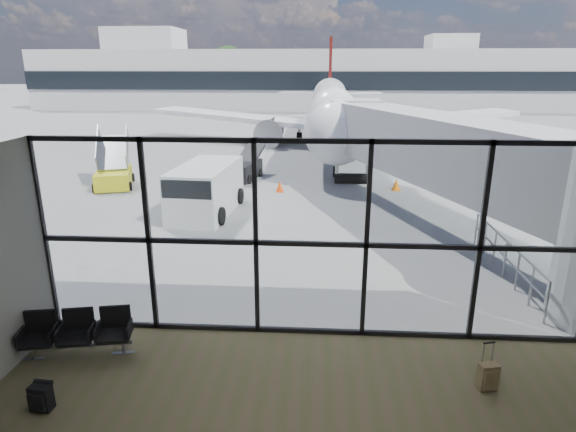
# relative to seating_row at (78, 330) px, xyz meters

# --- Properties ---
(ground) EXTENTS (220.00, 220.00, 0.00)m
(ground) POSITION_rel_seating_row_xyz_m (4.89, 41.14, -0.55)
(ground) COLOR slate
(ground) RESTS_ON ground
(lounge_shell) EXTENTS (12.02, 8.01, 4.51)m
(lounge_shell) POSITION_rel_seating_row_xyz_m (4.89, -3.66, 2.10)
(lounge_shell) COLOR #6A6743
(lounge_shell) RESTS_ON ground
(glass_curtain_wall) EXTENTS (12.10, 0.12, 4.50)m
(glass_curtain_wall) POSITION_rel_seating_row_xyz_m (4.89, 1.14, 1.70)
(glass_curtain_wall) COLOR white
(glass_curtain_wall) RESTS_ON ground
(jet_bridge) EXTENTS (8.00, 16.50, 4.33)m
(jet_bridge) POSITION_rel_seating_row_xyz_m (9.79, 8.22, 2.21)
(jet_bridge) COLOR #939597
(jet_bridge) RESTS_ON ground
(apron_railing) EXTENTS (0.06, 5.46, 1.11)m
(apron_railing) POSITION_rel_seating_row_xyz_m (10.49, 4.64, 0.17)
(apron_railing) COLOR gray
(apron_railing) RESTS_ON ground
(far_terminal) EXTENTS (80.00, 12.20, 11.00)m
(far_terminal) POSITION_rel_seating_row_xyz_m (4.31, 63.11, 3.66)
(far_terminal) COLOR silver
(far_terminal) RESTS_ON ground
(tree_0) EXTENTS (4.95, 4.95, 7.12)m
(tree_0) POSITION_rel_seating_row_xyz_m (-40.11, 73.14, 4.08)
(tree_0) COLOR #382619
(tree_0) RESTS_ON ground
(tree_1) EXTENTS (5.61, 5.61, 8.07)m
(tree_1) POSITION_rel_seating_row_xyz_m (-34.11, 73.14, 4.70)
(tree_1) COLOR #382619
(tree_1) RESTS_ON ground
(tree_2) EXTENTS (6.27, 6.27, 9.03)m
(tree_2) POSITION_rel_seating_row_xyz_m (-28.11, 73.14, 5.33)
(tree_2) COLOR #382619
(tree_2) RESTS_ON ground
(tree_3) EXTENTS (4.95, 4.95, 7.12)m
(tree_3) POSITION_rel_seating_row_xyz_m (-22.11, 73.14, 4.08)
(tree_3) COLOR #382619
(tree_3) RESTS_ON ground
(tree_4) EXTENTS (5.61, 5.61, 8.07)m
(tree_4) POSITION_rel_seating_row_xyz_m (-16.11, 73.14, 4.70)
(tree_4) COLOR #382619
(tree_4) RESTS_ON ground
(tree_5) EXTENTS (6.27, 6.27, 9.03)m
(tree_5) POSITION_rel_seating_row_xyz_m (-10.11, 73.14, 5.33)
(tree_5) COLOR #382619
(tree_5) RESTS_ON ground
(seating_row) EXTENTS (2.24, 1.02, 0.99)m
(seating_row) POSITION_rel_seating_row_xyz_m (0.00, 0.00, 0.00)
(seating_row) COLOR gray
(seating_row) RESTS_ON ground
(backpack) EXTENTS (0.38, 0.35, 0.54)m
(backpack) POSITION_rel_seating_row_xyz_m (0.17, -1.78, -0.29)
(backpack) COLOR black
(backpack) RESTS_ON ground
(suitcase) EXTENTS (0.39, 0.32, 0.96)m
(suitcase) POSITION_rel_seating_row_xyz_m (8.31, -0.68, -0.26)
(suitcase) COLOR olive
(suitcase) RESTS_ON ground
(airliner) EXTENTS (29.52, 34.12, 8.80)m
(airliner) POSITION_rel_seating_row_xyz_m (6.01, 30.63, 2.13)
(airliner) COLOR silver
(airliner) RESTS_ON ground
(service_van) EXTENTS (2.58, 4.81, 2.02)m
(service_van) POSITION_rel_seating_row_xyz_m (0.38, 10.31, 0.49)
(service_van) COLOR silver
(service_van) RESTS_ON ground
(belt_loader) EXTENTS (1.92, 3.70, 1.63)m
(belt_loader) POSITION_rel_seating_row_xyz_m (1.00, 16.77, -0.00)
(belt_loader) COLOR black
(belt_loader) RESTS_ON ground
(mobile_stairs) EXTENTS (2.49, 3.67, 2.37)m
(mobile_stairs) POSITION_rel_seating_row_xyz_m (-5.36, 14.66, 0.02)
(mobile_stairs) COLOR gold
(mobile_stairs) RESTS_ON ground
(traffic_cone_a) EXTENTS (0.37, 0.37, 0.54)m
(traffic_cone_a) POSITION_rel_seating_row_xyz_m (3.15, 14.14, -0.30)
(traffic_cone_a) COLOR #FE4B0D
(traffic_cone_a) RESTS_ON ground
(traffic_cone_b) EXTENTS (0.42, 0.42, 0.60)m
(traffic_cone_b) POSITION_rel_seating_row_xyz_m (8.89, 14.81, -0.27)
(traffic_cone_b) COLOR orange
(traffic_cone_b) RESTS_ON ground
(traffic_cone_c) EXTENTS (0.37, 0.37, 0.53)m
(traffic_cone_c) POSITION_rel_seating_row_xyz_m (9.89, 18.14, -0.30)
(traffic_cone_c) COLOR orange
(traffic_cone_c) RESTS_ON ground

